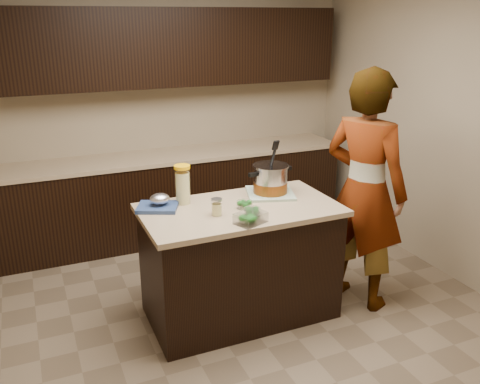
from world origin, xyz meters
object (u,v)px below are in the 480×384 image
at_px(stock_pot, 270,181).
at_px(person, 364,191).
at_px(lemonade_pitcher, 183,186).
at_px(island, 240,262).

height_order(stock_pot, person, person).
bearing_deg(stock_pot, lemonade_pitcher, 164.88).
bearing_deg(person, stock_pot, 37.52).
relative_size(lemonade_pitcher, person, 0.15).
relative_size(stock_pot, person, 0.21).
height_order(island, stock_pot, stock_pot).
distance_m(lemonade_pitcher, person, 1.41).
xyz_separation_m(stock_pot, lemonade_pitcher, (-0.69, 0.08, 0.02)).
height_order(lemonade_pitcher, person, person).
xyz_separation_m(lemonade_pitcher, person, (1.34, -0.43, -0.08)).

